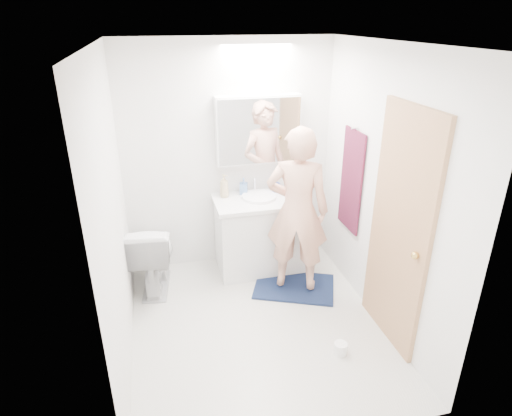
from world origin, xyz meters
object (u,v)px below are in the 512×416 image
object	(u,v)px
medicine_cabinet	(258,130)
soap_bottle_a	(224,186)
toilet_paper_roll	(340,348)
vanity_cabinet	(260,236)
toilet	(153,255)
toothbrush_cup	(275,188)
person	(297,211)
soap_bottle_b	(244,186)

from	to	relation	value
medicine_cabinet	soap_bottle_a	size ratio (longest dim) A/B	3.56
soap_bottle_a	toilet_paper_roll	size ratio (longest dim) A/B	2.25
vanity_cabinet	soap_bottle_a	xyz separation A→B (m)	(-0.35, 0.15, 0.55)
toilet	soap_bottle_a	bearing A→B (deg)	-153.81
vanity_cabinet	toothbrush_cup	xyz separation A→B (m)	(0.21, 0.16, 0.48)
medicine_cabinet	soap_bottle_a	world-z (taller)	medicine_cabinet
toilet_paper_roll	person	bearing A→B (deg)	94.02
soap_bottle_b	toothbrush_cup	size ratio (longest dim) A/B	1.70
toilet_paper_roll	soap_bottle_a	bearing A→B (deg)	112.16
toilet	person	size ratio (longest dim) A/B	0.46
vanity_cabinet	person	size ratio (longest dim) A/B	0.55
soap_bottle_a	toothbrush_cup	bearing A→B (deg)	1.02
vanity_cabinet	medicine_cabinet	bearing A→B (deg)	80.72
medicine_cabinet	soap_bottle_a	bearing A→B (deg)	-171.02
toothbrush_cup	toilet_paper_roll	bearing A→B (deg)	-86.37
toilet	soap_bottle_b	xyz separation A→B (m)	(1.00, 0.30, 0.53)
vanity_cabinet	soap_bottle_a	distance (m)	0.67
person	toilet_paper_roll	size ratio (longest dim) A/B	14.94
soap_bottle_b	vanity_cabinet	bearing A→B (deg)	-53.70
toilet	soap_bottle_b	bearing A→B (deg)	-155.96
medicine_cabinet	toothbrush_cup	xyz separation A→B (m)	(0.18, -0.05, -0.63)
soap_bottle_b	soap_bottle_a	bearing A→B (deg)	-171.99
toilet	soap_bottle_a	distance (m)	1.01
vanity_cabinet	toilet_paper_roll	xyz separation A→B (m)	(0.32, -1.48, -0.34)
toilet	toothbrush_cup	distance (m)	1.46
medicine_cabinet	toilet	bearing A→B (deg)	-164.49
toilet	person	world-z (taller)	person
medicine_cabinet	toilet	world-z (taller)	medicine_cabinet
vanity_cabinet	toothbrush_cup	bearing A→B (deg)	36.80
toilet	vanity_cabinet	bearing A→B (deg)	-166.55
toilet_paper_roll	medicine_cabinet	bearing A→B (deg)	99.53
medicine_cabinet	soap_bottle_b	bearing A→B (deg)	-169.79
medicine_cabinet	toilet_paper_roll	distance (m)	2.24
vanity_cabinet	toilet	bearing A→B (deg)	-174.22
medicine_cabinet	toothbrush_cup	size ratio (longest dim) A/B	8.37
medicine_cabinet	toilet_paper_roll	bearing A→B (deg)	-80.47
soap_bottle_a	person	bearing A→B (deg)	-46.71
vanity_cabinet	medicine_cabinet	distance (m)	1.13
vanity_cabinet	medicine_cabinet	xyz separation A→B (m)	(0.03, 0.21, 1.11)
vanity_cabinet	soap_bottle_a	size ratio (longest dim) A/B	3.64
vanity_cabinet	toilet_paper_roll	distance (m)	1.55
medicine_cabinet	toilet_paper_roll	world-z (taller)	medicine_cabinet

